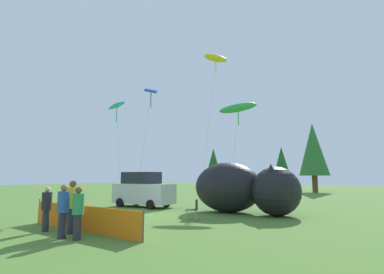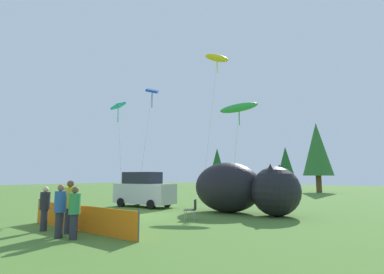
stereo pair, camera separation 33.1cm
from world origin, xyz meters
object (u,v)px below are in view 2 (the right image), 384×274
(parked_car, at_px, (144,190))
(spectator_in_white_shirt, at_px, (60,208))
(spectator_in_red_shirt, at_px, (45,206))
(kite_green_fish, at_px, (239,108))
(folding_chair, at_px, (192,208))
(kite_teal_diamond, at_px, (118,108))
(kite_yellow_hero, at_px, (217,59))
(spectator_in_green_shirt, at_px, (74,210))
(spectator_in_blue_shirt, at_px, (69,204))
(kite_blue_box, at_px, (152,93))
(inflatable_cat, at_px, (241,189))

(parked_car, height_order, spectator_in_white_shirt, parked_car)
(spectator_in_red_shirt, xyz_separation_m, kite_green_fish, (1.73, 12.93, 6.02))
(parked_car, xyz_separation_m, folding_chair, (6.14, -2.86, -0.55))
(kite_teal_diamond, bearing_deg, kite_yellow_hero, 47.24)
(spectator_in_green_shirt, distance_m, kite_teal_diamond, 14.19)
(spectator_in_green_shirt, height_order, kite_yellow_hero, kite_yellow_hero)
(spectator_in_white_shirt, distance_m, kite_yellow_hero, 18.83)
(spectator_in_blue_shirt, bearing_deg, kite_green_fish, 87.67)
(spectator_in_green_shirt, relative_size, kite_yellow_hero, 0.14)
(spectator_in_green_shirt, bearing_deg, spectator_in_blue_shirt, 155.86)
(kite_blue_box, xyz_separation_m, kite_yellow_hero, (2.97, 4.73, 3.58))
(inflatable_cat, height_order, spectator_in_green_shirt, inflatable_cat)
(spectator_in_red_shirt, bearing_deg, spectator_in_blue_shirt, 12.66)
(parked_car, relative_size, kite_green_fish, 0.57)
(inflatable_cat, distance_m, spectator_in_blue_shirt, 9.24)
(folding_chair, height_order, spectator_in_red_shirt, spectator_in_red_shirt)
(kite_blue_box, bearing_deg, spectator_in_red_shirt, -67.65)
(kite_green_fish, bearing_deg, spectator_in_green_shirt, -87.46)
(folding_chair, height_order, kite_yellow_hero, kite_yellow_hero)
(spectator_in_red_shirt, relative_size, spectator_in_white_shirt, 0.94)
(spectator_in_blue_shirt, bearing_deg, kite_blue_box, 118.73)
(folding_chair, height_order, inflatable_cat, inflatable_cat)
(kite_teal_diamond, bearing_deg, kite_green_fish, 26.33)
(folding_chair, bearing_deg, inflatable_cat, -127.73)
(inflatable_cat, bearing_deg, kite_green_fish, 118.02)
(parked_car, height_order, kite_green_fish, kite_green_fish)
(parked_car, distance_m, inflatable_cat, 6.97)
(kite_teal_diamond, xyz_separation_m, kite_green_fish, (8.29, 4.10, -0.39))
(spectator_in_blue_shirt, xyz_separation_m, spectator_in_green_shirt, (1.10, -0.49, -0.10))
(kite_blue_box, bearing_deg, kite_green_fish, 26.97)
(spectator_in_blue_shirt, xyz_separation_m, kite_green_fish, (0.52, 12.66, 5.89))
(spectator_in_green_shirt, distance_m, kite_blue_box, 14.12)
(spectator_in_red_shirt, bearing_deg, kite_green_fish, 82.38)
(folding_chair, bearing_deg, kite_yellow_hero, -91.33)
(folding_chair, relative_size, spectator_in_red_shirt, 0.57)
(parked_car, distance_m, kite_teal_diamond, 7.04)
(folding_chair, xyz_separation_m, inflatable_cat, (0.79, 3.55, 0.75))
(inflatable_cat, relative_size, spectator_in_green_shirt, 3.60)
(inflatable_cat, relative_size, kite_teal_diamond, 0.79)
(spectator_in_green_shirt, xyz_separation_m, kite_teal_diamond, (-8.88, 9.05, 6.38))
(folding_chair, xyz_separation_m, kite_yellow_hero, (-4.02, 9.08, 11.34))
(parked_car, xyz_separation_m, spectator_in_white_shirt, (4.94, -8.84, -0.14))
(kite_blue_box, bearing_deg, spectator_in_green_shirt, -57.81)
(folding_chair, bearing_deg, spectator_in_green_shirt, 59.15)
(parked_car, relative_size, spectator_in_white_shirt, 2.43)
(spectator_in_red_shirt, xyz_separation_m, kite_teal_diamond, (-6.56, 8.83, 6.41))
(kite_green_fish, bearing_deg, spectator_in_red_shirt, -97.62)
(spectator_in_white_shirt, height_order, kite_teal_diamond, kite_teal_diamond)
(spectator_in_white_shirt, distance_m, kite_blue_box, 13.94)
(parked_car, height_order, spectator_in_green_shirt, parked_car)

